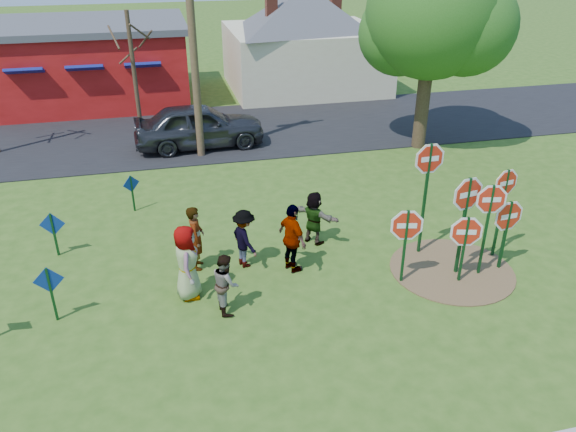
% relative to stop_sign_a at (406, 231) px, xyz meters
% --- Properties ---
extents(ground, '(120.00, 120.00, 0.00)m').
position_rel_stop_sign_a_xyz_m(ground, '(-3.00, 1.17, -1.45)').
color(ground, '#305317').
rests_on(ground, ground).
extents(road, '(120.00, 7.50, 0.04)m').
position_rel_stop_sign_a_xyz_m(road, '(-3.00, 12.67, -1.43)').
color(road, black).
rests_on(road, ground).
extents(dirt_patch, '(3.20, 3.20, 0.03)m').
position_rel_stop_sign_a_xyz_m(dirt_patch, '(1.50, 0.17, -1.44)').
color(dirt_patch, brown).
rests_on(dirt_patch, ground).
extents(red_building, '(9.40, 7.69, 3.90)m').
position_rel_stop_sign_a_xyz_m(red_building, '(-8.50, 19.16, 0.51)').
color(red_building, maroon).
rests_on(red_building, ground).
extents(cream_house, '(9.40, 9.40, 6.50)m').
position_rel_stop_sign_a_xyz_m(cream_house, '(2.50, 19.17, 1.47)').
color(cream_house, beige).
rests_on(cream_house, ground).
extents(stop_sign_a, '(1.08, 0.24, 2.16)m').
position_rel_stop_sign_a_xyz_m(stop_sign_a, '(0.00, 0.00, 0.00)').
color(stop_sign_a, '#113E1B').
rests_on(stop_sign_a, ground).
extents(stop_sign_b, '(1.11, 0.08, 3.31)m').
position_rel_stop_sign_a_xyz_m(stop_sign_b, '(1.04, 1.22, 0.97)').
color(stop_sign_b, '#113E1B').
rests_on(stop_sign_b, ground).
extents(stop_sign_c, '(1.02, 0.21, 2.65)m').
position_rel_stop_sign_a_xyz_m(stop_sign_c, '(2.09, -0.13, 0.41)').
color(stop_sign_c, '#113E1B').
rests_on(stop_sign_c, ground).
extents(stop_sign_d, '(0.98, 0.21, 2.67)m').
position_rel_stop_sign_a_xyz_m(stop_sign_d, '(2.93, 0.58, 0.48)').
color(stop_sign_d, '#113E1B').
rests_on(stop_sign_d, ground).
extents(stop_sign_e, '(1.05, 0.30, 1.96)m').
position_rel_stop_sign_a_xyz_m(stop_sign_e, '(1.43, -0.32, -0.15)').
color(stop_sign_e, '#113E1B').
rests_on(stop_sign_e, ground).
extents(stop_sign_f, '(1.10, 0.13, 2.09)m').
position_rel_stop_sign_a_xyz_m(stop_sign_f, '(2.75, -0.02, -0.02)').
color(stop_sign_f, '#113E1B').
rests_on(stop_sign_f, ground).
extents(stop_sign_g, '(1.15, 0.23, 2.83)m').
position_rel_stop_sign_a_xyz_m(stop_sign_g, '(1.54, 0.04, 0.52)').
color(stop_sign_g, '#113E1B').
rests_on(stop_sign_g, ground).
extents(blue_diamond_b, '(0.66, 0.08, 1.41)m').
position_rel_stop_sign_a_xyz_m(blue_diamond_b, '(-8.27, 0.35, -0.58)').
color(blue_diamond_b, '#113E1B').
rests_on(blue_diamond_b, ground).
extents(blue_diamond_c, '(0.67, 0.07, 1.29)m').
position_rel_stop_sign_a_xyz_m(blue_diamond_c, '(-8.60, 3.35, -0.66)').
color(blue_diamond_c, '#113E1B').
rests_on(blue_diamond_c, ground).
extents(blue_diamond_d, '(0.49, 0.30, 1.21)m').
position_rel_stop_sign_a_xyz_m(blue_diamond_d, '(-6.59, 5.63, -0.70)').
color(blue_diamond_d, '#113E1B').
rests_on(blue_diamond_d, ground).
extents(person_a, '(0.68, 0.98, 1.90)m').
position_rel_stop_sign_a_xyz_m(person_a, '(-5.25, 0.60, -0.50)').
color(person_a, '#3F4991').
rests_on(person_a, ground).
extents(person_b, '(0.48, 0.68, 1.76)m').
position_rel_stop_sign_a_xyz_m(person_b, '(-4.93, 1.87, -0.57)').
color(person_b, '#1F6550').
rests_on(person_b, ground).
extents(person_c, '(0.63, 0.77, 1.48)m').
position_rel_stop_sign_a_xyz_m(person_c, '(-4.44, -0.16, -0.71)').
color(person_c, brown).
rests_on(person_c, ground).
extents(person_d, '(0.91, 1.17, 1.60)m').
position_rel_stop_sign_a_xyz_m(person_d, '(-3.71, 1.67, -0.65)').
color(person_d, '#38383D').
rests_on(person_d, ground).
extents(person_e, '(0.82, 1.20, 1.89)m').
position_rel_stop_sign_a_xyz_m(person_e, '(-2.55, 1.14, -0.51)').
color(person_e, '#542F5C').
rests_on(person_e, ground).
extents(person_f, '(1.27, 1.40, 1.55)m').
position_rel_stop_sign_a_xyz_m(person_f, '(-1.62, 2.43, -0.68)').
color(person_f, '#1A4D26').
rests_on(person_f, ground).
extents(suv, '(5.22, 2.30, 1.75)m').
position_rel_stop_sign_a_xyz_m(suv, '(-4.00, 10.93, -0.54)').
color(suv, '#313237').
rests_on(suv, road).
extents(utility_pole, '(2.25, 0.44, 9.24)m').
position_rel_stop_sign_a_xyz_m(utility_pole, '(-4.08, 9.95, 3.41)').
color(utility_pole, '#4C3823').
rests_on(utility_pole, ground).
extents(leafy_tree, '(5.42, 4.95, 7.71)m').
position_rel_stop_sign_a_xyz_m(leafy_tree, '(4.76, 8.96, 3.51)').
color(leafy_tree, '#382819').
rests_on(leafy_tree, ground).
extents(bare_tree_east, '(1.80, 1.80, 5.06)m').
position_rel_stop_sign_a_xyz_m(bare_tree_east, '(-6.35, 13.45, 1.82)').
color(bare_tree_east, '#382819').
rests_on(bare_tree_east, ground).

